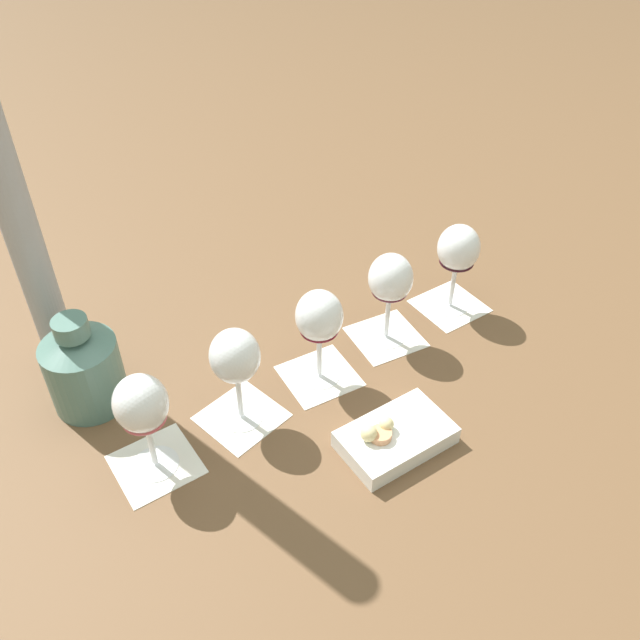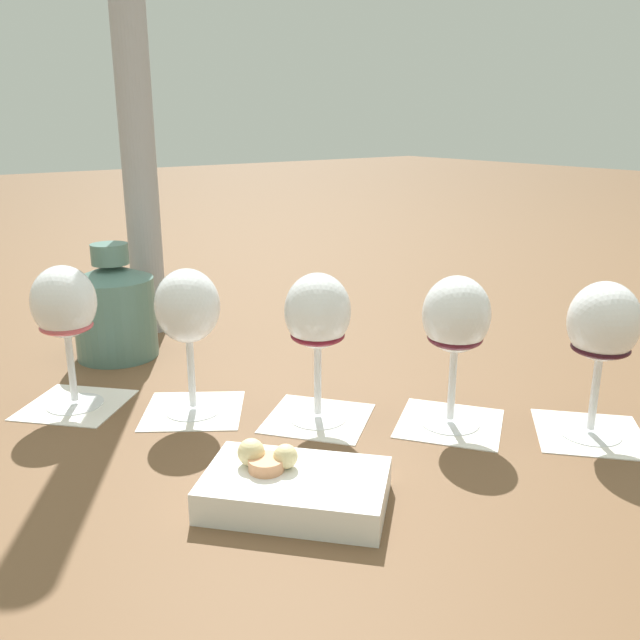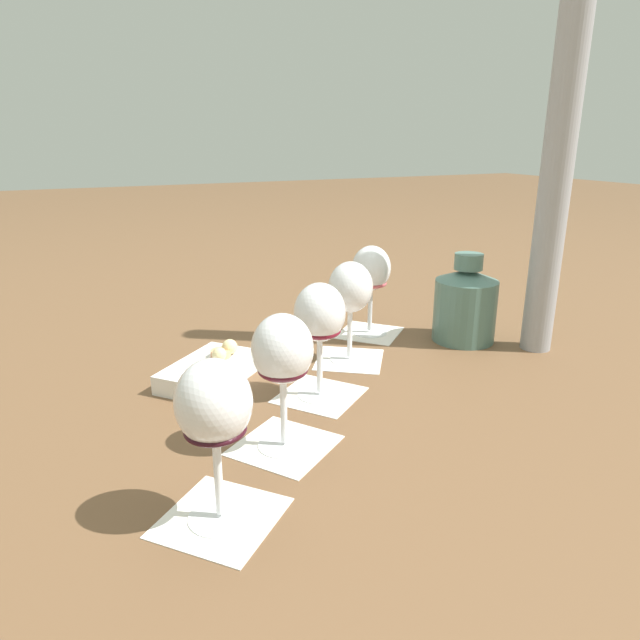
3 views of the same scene
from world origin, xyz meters
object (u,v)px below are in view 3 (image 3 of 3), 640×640
(wine_glass_2, at_px, (318,319))
(wine_glass_4, at_px, (214,411))
(snack_dish, at_px, (212,370))
(umbrella_pole, at_px, (564,113))
(wine_glass_1, at_px, (350,292))
(ceramic_vase, at_px, (465,303))
(wine_glass_0, at_px, (371,273))
(wine_glass_3, at_px, (283,356))

(wine_glass_2, relative_size, wine_glass_4, 1.00)
(snack_dish, bearing_deg, umbrella_pole, 169.14)
(wine_glass_2, bearing_deg, wine_glass_1, -135.06)
(wine_glass_1, bearing_deg, snack_dish, -4.49)
(umbrella_pole, bearing_deg, ceramic_vase, -44.40)
(wine_glass_2, bearing_deg, wine_glass_0, -134.18)
(ceramic_vase, bearing_deg, wine_glass_0, -37.40)
(wine_glass_2, height_order, umbrella_pole, umbrella_pole)
(wine_glass_0, xyz_separation_m, wine_glass_4, (0.43, 0.45, 0.00))
(wine_glass_1, distance_m, wine_glass_2, 0.16)
(ceramic_vase, height_order, umbrella_pole, umbrella_pole)
(wine_glass_3, relative_size, wine_glass_4, 1.00)
(wine_glass_1, xyz_separation_m, wine_glass_3, (0.21, 0.23, 0.00))
(wine_glass_1, distance_m, snack_dish, 0.27)
(wine_glass_0, height_order, wine_glass_4, same)
(wine_glass_2, distance_m, wine_glass_3, 0.15)
(wine_glass_4, relative_size, ceramic_vase, 1.03)
(wine_glass_0, relative_size, umbrella_pole, 0.21)
(wine_glass_1, relative_size, wine_glass_2, 1.00)
(wine_glass_1, bearing_deg, wine_glass_0, -133.26)
(ceramic_vase, bearing_deg, umbrella_pole, 135.60)
(wine_glass_4, xyz_separation_m, snack_dish, (-0.08, -0.35, -0.11))
(wine_glass_1, distance_m, ceramic_vase, 0.26)
(wine_glass_2, relative_size, wine_glass_3, 1.00)
(wine_glass_3, distance_m, snack_dish, 0.27)
(wine_glass_0, xyz_separation_m, umbrella_pole, (-0.24, 0.21, 0.29))
(wine_glass_2, distance_m, ceramic_vase, 0.39)
(wine_glass_3, height_order, ceramic_vase, wine_glass_3)
(wine_glass_4, bearing_deg, ceramic_vase, -150.03)
(snack_dish, distance_m, umbrella_pole, 0.72)
(wine_glass_1, relative_size, wine_glass_4, 1.00)
(umbrella_pole, bearing_deg, wine_glass_0, -40.35)
(wine_glass_0, xyz_separation_m, wine_glass_2, (0.22, 0.22, -0.00))
(wine_glass_4, bearing_deg, wine_glass_3, -136.68)
(wine_glass_4, height_order, ceramic_vase, wine_glass_4)
(wine_glass_1, distance_m, wine_glass_4, 0.47)
(wine_glass_3, bearing_deg, wine_glass_2, -131.60)
(wine_glass_0, distance_m, snack_dish, 0.38)
(wine_glass_2, height_order, snack_dish, wine_glass_2)
(umbrella_pole, bearing_deg, snack_dish, -10.86)
(snack_dish, bearing_deg, wine_glass_3, 97.17)
(wine_glass_2, distance_m, umbrella_pole, 0.55)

